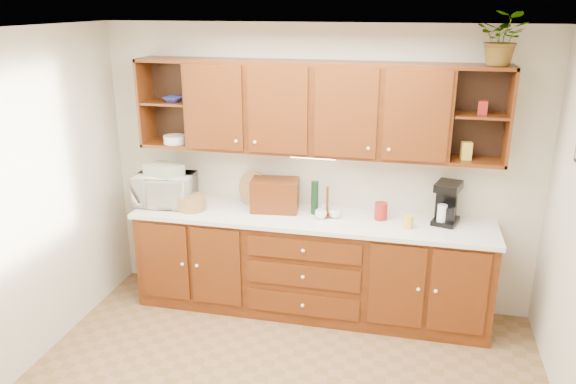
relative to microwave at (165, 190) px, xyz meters
The scene contains 22 objects.
ceiling 2.52m from the microwave, 46.17° to the right, with size 4.00×4.00×0.00m, color white.
back_wall 1.44m from the microwave, 12.06° to the left, with size 4.00×4.00×0.00m, color beige.
base_cabinets 1.53m from the microwave, ahead, with size 3.20×0.60×0.90m, color #3E1B07.
countertop 1.40m from the microwave, ahead, with size 3.24×0.64×0.04m, color white.
upper_cabinets 1.62m from the microwave, ahead, with size 3.20×0.33×0.80m.
undercabinet_light 1.45m from the microwave, ahead, with size 0.40×0.05×0.03m, color white.
wicker_basket 0.31m from the microwave, 14.34° to the right, with size 0.26×0.26×0.13m, color #A07243.
microwave is the anchor object (origin of this frame).
towel_stack 0.20m from the microwave, ahead, with size 0.32×0.23×0.09m, color #DAC266.
wine_bottle 1.42m from the microwave, ahead, with size 0.07×0.07×0.30m, color black.
woven_tray 0.84m from the microwave, 12.93° to the left, with size 0.32×0.32×0.02m, color #A07243.
bread_box 1.05m from the microwave, ahead, with size 0.42×0.26×0.30m, color #3E1B07.
mug_tree 1.54m from the microwave, ahead, with size 0.24×0.25×0.28m.
canister_red 2.01m from the microwave, ahead, with size 0.11×0.11×0.15m, color maroon.
canister_white 2.53m from the microwave, ahead, with size 0.08×0.08×0.19m, color white.
canister_yellow 2.26m from the microwave, ahead, with size 0.08×0.08×0.12m, color gold.
coffee_maker 2.57m from the microwave, ahead, with size 0.26×0.30×0.37m.
bowl_stack 0.85m from the microwave, 55.43° to the left, with size 0.18×0.18×0.04m, color #283295.
plate_stack 0.48m from the microwave, 49.38° to the left, with size 0.20×0.20×0.07m, color white.
pantry_box_yellow 2.73m from the microwave, ahead, with size 0.08×0.06×0.15m, color gold.
pantry_box_red 2.90m from the microwave, ahead, with size 0.07×0.06×0.11m, color maroon.
potted_plant 3.19m from the microwave, ahead, with size 0.37×0.32×0.41m, color #999999.
Camera 1 is at (0.86, -3.16, 2.76)m, focal length 35.00 mm.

